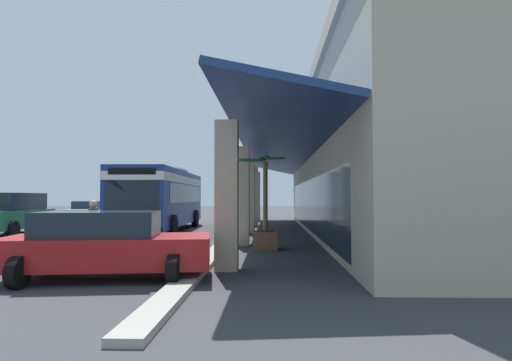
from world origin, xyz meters
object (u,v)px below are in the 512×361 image
at_px(transit_bus, 163,196).
at_px(parked_sedan_red, 106,244).
at_px(parked_suv_green, 12,213).
at_px(potted_palm, 265,226).
at_px(parked_sedan_silver, 88,211).
at_px(pedestrian, 93,226).

relative_size(transit_bus, parked_sedan_red, 2.45).
bearing_deg(parked_suv_green, transit_bus, 112.76).
height_order(parked_suv_green, potted_palm, potted_palm).
xyz_separation_m(parked_suv_green, potted_palm, (5.26, 11.99, -0.23)).
bearing_deg(parked_suv_green, parked_sedan_silver, -174.75).
bearing_deg(pedestrian, parked_sedan_silver, -156.67).
relative_size(parked_sedan_silver, potted_palm, 1.38).
bearing_deg(parked_sedan_red, parked_suv_green, -141.37).
xyz_separation_m(parked_sedan_red, potted_palm, (-5.48, 3.41, 0.03)).
relative_size(parked_suv_green, potted_palm, 1.49).
relative_size(parked_sedan_red, pedestrian, 2.70).
height_order(parked_suv_green, parked_sedan_silver, parked_suv_green).
distance_m(parked_sedan_red, pedestrian, 3.14).
bearing_deg(parked_suv_green, potted_palm, 66.32).
height_order(transit_bus, parked_sedan_silver, transit_bus).
height_order(transit_bus, parked_suv_green, transit_bus).
distance_m(parked_suv_green, potted_palm, 13.09).
relative_size(parked_sedan_red, potted_palm, 1.41).
xyz_separation_m(parked_suv_green, parked_sedan_silver, (-10.96, -1.01, -0.27)).
bearing_deg(pedestrian, parked_sedan_red, 27.17).
distance_m(parked_sedan_red, potted_palm, 6.45).
relative_size(transit_bus, pedestrian, 6.62).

